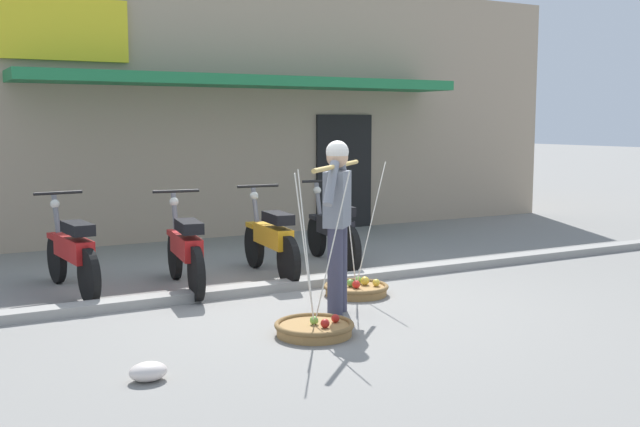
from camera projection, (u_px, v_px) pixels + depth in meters
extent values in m
plane|color=gray|center=(314.00, 303.00, 7.83)|extent=(90.00, 90.00, 0.00)
cube|color=gray|center=(284.00, 285.00, 8.43)|extent=(20.00, 0.24, 0.10)
cylinder|color=#38384C|center=(340.00, 268.00, 7.44)|extent=(0.15, 0.15, 0.86)
cylinder|color=#38384C|center=(335.00, 272.00, 7.27)|extent=(0.15, 0.15, 0.86)
cube|color=slate|center=(338.00, 199.00, 7.27)|extent=(0.38, 0.38, 0.54)
sphere|color=tan|center=(338.00, 157.00, 7.22)|extent=(0.21, 0.21, 0.21)
sphere|color=silver|center=(338.00, 152.00, 7.22)|extent=(0.22, 0.22, 0.22)
cylinder|color=slate|center=(344.00, 180.00, 7.48)|extent=(0.30, 0.30, 0.43)
cylinder|color=slate|center=(331.00, 183.00, 7.02)|extent=(0.30, 0.30, 0.43)
cylinder|color=tan|center=(338.00, 166.00, 7.23)|extent=(1.17, 1.18, 0.04)
cylinder|color=#9E7542|center=(356.00, 291.00, 8.18)|extent=(0.66, 0.66, 0.09)
torus|color=brown|center=(356.00, 286.00, 8.17)|extent=(0.71, 0.71, 0.05)
sphere|color=yellow|center=(376.00, 283.00, 8.19)|extent=(0.08, 0.08, 0.08)
sphere|color=red|center=(356.00, 284.00, 8.09)|extent=(0.09, 0.09, 0.09)
sphere|color=#68A13D|center=(358.00, 280.00, 8.32)|extent=(0.08, 0.08, 0.08)
sphere|color=#67A03D|center=(351.00, 283.00, 8.17)|extent=(0.08, 0.08, 0.08)
sphere|color=#679F3D|center=(336.00, 277.00, 8.20)|extent=(0.09, 0.09, 0.09)
sphere|color=gold|center=(365.00, 281.00, 8.25)|extent=(0.10, 0.10, 0.10)
cylinder|color=silver|center=(349.00, 223.00, 8.22)|extent=(0.01, 0.32, 1.36)
cylinder|color=silver|center=(350.00, 227.00, 7.96)|extent=(0.28, 0.17, 1.36)
cylinder|color=silver|center=(371.00, 225.00, 8.09)|extent=(0.28, 0.17, 1.36)
cylinder|color=#9E7542|center=(314.00, 330.00, 6.63)|extent=(0.66, 0.66, 0.09)
torus|color=brown|center=(314.00, 325.00, 6.63)|extent=(0.71, 0.71, 0.05)
sphere|color=#AE201B|center=(325.00, 323.00, 6.53)|extent=(0.08, 0.08, 0.08)
sphere|color=#AD1F1B|center=(335.00, 318.00, 6.71)|extent=(0.08, 0.08, 0.08)
sphere|color=#78BA47|center=(314.00, 320.00, 6.64)|extent=(0.08, 0.08, 0.08)
cylinder|color=silver|center=(306.00, 247.00, 6.68)|extent=(0.01, 0.32, 1.36)
cylinder|color=silver|center=(305.00, 252.00, 6.41)|extent=(0.28, 0.17, 1.36)
cylinder|color=silver|center=(332.00, 249.00, 6.54)|extent=(0.28, 0.17, 1.36)
cylinder|color=black|center=(57.00, 258.00, 8.78)|extent=(0.13, 0.58, 0.58)
cylinder|color=black|center=(89.00, 276.00, 7.76)|extent=(0.13, 0.58, 0.58)
cube|color=red|center=(56.00, 236.00, 8.75)|extent=(0.16, 0.29, 0.06)
cube|color=red|center=(74.00, 248.00, 8.16)|extent=(0.28, 0.91, 0.24)
cube|color=black|center=(78.00, 228.00, 7.98)|extent=(0.27, 0.58, 0.12)
cylinder|color=slate|center=(58.00, 226.00, 8.65)|extent=(0.09, 0.30, 0.76)
cylinder|color=black|center=(58.00, 193.00, 8.54)|extent=(0.54, 0.08, 0.04)
sphere|color=silver|center=(55.00, 204.00, 8.69)|extent=(0.11, 0.11, 0.11)
cylinder|color=black|center=(175.00, 255.00, 9.01)|extent=(0.16, 0.59, 0.58)
cylinder|color=black|center=(196.00, 274.00, 7.86)|extent=(0.16, 0.59, 0.58)
cube|color=red|center=(174.00, 233.00, 8.98)|extent=(0.18, 0.30, 0.06)
cube|color=red|center=(186.00, 246.00, 8.32)|extent=(0.32, 0.92, 0.24)
cube|color=black|center=(189.00, 226.00, 8.12)|extent=(0.29, 0.58, 0.12)
cylinder|color=slate|center=(176.00, 224.00, 8.87)|extent=(0.10, 0.30, 0.76)
cylinder|color=black|center=(176.00, 191.00, 8.75)|extent=(0.54, 0.11, 0.04)
sphere|color=silver|center=(174.00, 202.00, 8.92)|extent=(0.11, 0.11, 0.11)
cylinder|color=black|center=(254.00, 245.00, 9.71)|extent=(0.13, 0.58, 0.58)
cylinder|color=black|center=(289.00, 261.00, 8.59)|extent=(0.13, 0.58, 0.58)
cube|color=orange|center=(254.00, 225.00, 9.68)|extent=(0.17, 0.29, 0.06)
cube|color=orange|center=(273.00, 236.00, 9.03)|extent=(0.28, 0.91, 0.24)
cube|color=black|center=(278.00, 218.00, 8.84)|extent=(0.27, 0.58, 0.12)
cylinder|color=slate|center=(256.00, 216.00, 9.58)|extent=(0.09, 0.30, 0.76)
cylinder|color=black|center=(258.00, 186.00, 9.46)|extent=(0.54, 0.09, 0.04)
sphere|color=silver|center=(254.00, 196.00, 9.62)|extent=(0.11, 0.11, 0.11)
cylinder|color=black|center=(317.00, 236.00, 10.52)|extent=(0.17, 0.59, 0.58)
cylinder|color=black|center=(350.00, 250.00, 9.36)|extent=(0.17, 0.59, 0.58)
cube|color=black|center=(317.00, 217.00, 10.49)|extent=(0.18, 0.30, 0.06)
cube|color=black|center=(335.00, 227.00, 9.82)|extent=(0.34, 0.92, 0.24)
cube|color=black|center=(340.00, 210.00, 9.62)|extent=(0.30, 0.59, 0.12)
cylinder|color=slate|center=(319.00, 209.00, 10.38)|extent=(0.11, 0.30, 0.76)
cylinder|color=black|center=(321.00, 181.00, 10.26)|extent=(0.54, 0.12, 0.04)
sphere|color=silver|center=(317.00, 190.00, 10.42)|extent=(0.11, 0.11, 0.11)
cube|color=tan|center=(190.00, 110.00, 14.41)|extent=(13.00, 5.00, 4.20)
cube|color=#237F47|center=(253.00, 82.00, 11.75)|extent=(7.15, 1.00, 0.16)
cube|color=yellow|center=(50.00, 28.00, 10.66)|extent=(2.20, 0.08, 0.90)
cube|color=black|center=(344.00, 172.00, 13.28)|extent=(1.10, 0.06, 2.00)
ellipsoid|color=silver|center=(148.00, 372.00, 5.45)|extent=(0.28, 0.22, 0.14)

